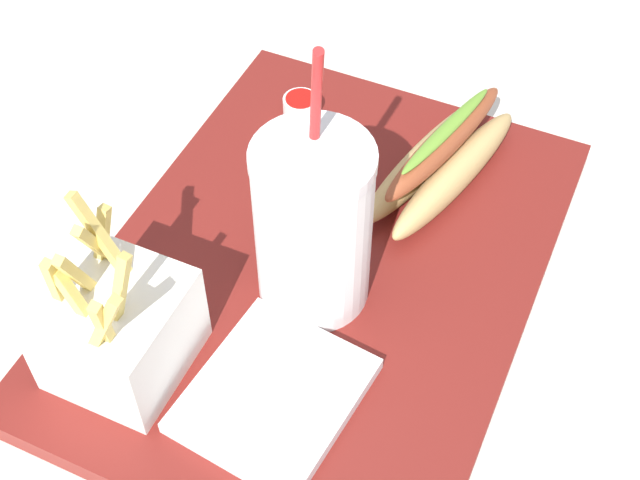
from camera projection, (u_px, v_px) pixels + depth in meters
ground_plane at (320, 287)px, 0.72m from camera, size 2.40×2.40×0.02m
food_tray at (320, 272)px, 0.70m from camera, size 0.44×0.32×0.02m
soda_cup at (313, 227)px, 0.62m from camera, size 0.08×0.08×0.23m
fries_basket at (117, 328)px, 0.61m from camera, size 0.09×0.09×0.14m
hot_dog_1 at (442, 160)px, 0.73m from camera, size 0.19×0.10×0.06m
ketchup_cup_1 at (301, 106)px, 0.80m from camera, size 0.03×0.03×0.02m
napkin_stack at (274, 395)px, 0.61m from camera, size 0.13×0.12×0.01m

